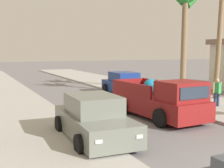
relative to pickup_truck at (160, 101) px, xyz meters
The scene contains 9 objects.
sidewalk_left 7.86m from the pickup_truck, 141.78° to the left, with size 4.93×60.00×0.12m, color #B2AFA8.
sidewalk_right 6.36m from the pickup_truck, 50.05° to the left, with size 4.93×60.00×0.12m, color #B2AFA8.
curb_left 7.06m from the pickup_truck, 136.40° to the left, with size 0.16×60.00×0.10m, color silver.
curb_right 5.74m from the pickup_truck, 58.29° to the left, with size 0.16×60.00×0.10m, color silver.
pickup_truck is the anchor object (origin of this frame).
car_right_near 7.67m from the pickup_truck, 74.85° to the left, with size 2.13×4.30×1.54m.
car_left_mid 4.32m from the pickup_truck, 155.56° to the right, with size 2.15×4.31×1.54m.
palm_tree_left_fore 10.52m from the pickup_truck, 45.09° to the left, with size 3.69×3.78×7.61m.
pedestrian 4.01m from the pickup_truck, ahead, with size 0.57×0.41×1.59m.
Camera 1 is at (-6.58, -3.95, 3.04)m, focal length 48.10 mm.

